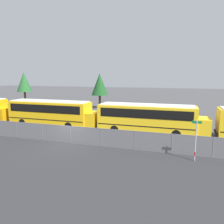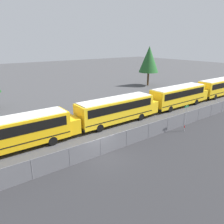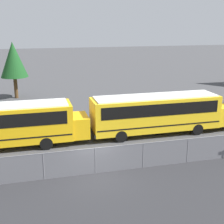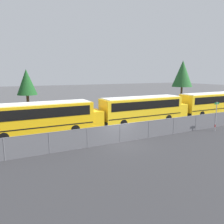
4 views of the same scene
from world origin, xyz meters
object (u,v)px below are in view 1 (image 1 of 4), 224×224
at_px(school_bus_2, 51,111).
at_px(school_bus_3, 149,117).
at_px(tree_0, 24,82).
at_px(street_sign, 196,140).
at_px(tree_1, 100,84).

height_order(school_bus_2, school_bus_3, same).
bearing_deg(school_bus_2, tree_0, 136.66).
height_order(school_bus_3, street_sign, school_bus_3).
height_order(school_bus_2, street_sign, school_bus_2).
xyz_separation_m(street_sign, tree_1, (-16.39, 23.13, 3.02)).
bearing_deg(school_bus_3, tree_0, 151.17).
relative_size(school_bus_3, tree_1, 1.76).
xyz_separation_m(street_sign, tree_0, (-34.02, 23.15, 3.31)).
bearing_deg(tree_0, tree_1, -0.07).
bearing_deg(tree_0, street_sign, -34.23).
bearing_deg(school_bus_3, street_sign, -56.87).
distance_m(school_bus_3, tree_0, 33.84).
relative_size(street_sign, tree_1, 0.46).
distance_m(school_bus_2, street_sign, 18.10).
xyz_separation_m(school_bus_3, tree_1, (-11.89, 16.23, 2.76)).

